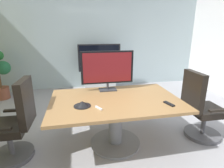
{
  "coord_description": "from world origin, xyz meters",
  "views": [
    {
      "loc": [
        -0.64,
        -2.13,
        1.66
      ],
      "look_at": [
        -0.13,
        0.4,
        0.88
      ],
      "focal_mm": 28.22,
      "sensor_mm": 36.0,
      "label": 1
    }
  ],
  "objects_px": {
    "office_chair_left": "(15,127)",
    "tv_monitor": "(107,69)",
    "remote_control": "(169,104)",
    "office_chair_right": "(200,111)",
    "conference_phone": "(82,104)",
    "potted_plant": "(0,73)",
    "conference_table": "(115,111)",
    "wall_display_unit": "(100,74)"
  },
  "relations": [
    {
      "from": "tv_monitor",
      "to": "conference_phone",
      "type": "height_order",
      "value": "tv_monitor"
    },
    {
      "from": "conference_phone",
      "to": "office_chair_left",
      "type": "bearing_deg",
      "value": 171.85
    },
    {
      "from": "conference_table",
      "to": "remote_control",
      "type": "relative_size",
      "value": 10.71
    },
    {
      "from": "office_chair_right",
      "to": "tv_monitor",
      "type": "height_order",
      "value": "tv_monitor"
    },
    {
      "from": "potted_plant",
      "to": "conference_phone",
      "type": "height_order",
      "value": "potted_plant"
    },
    {
      "from": "tv_monitor",
      "to": "remote_control",
      "type": "height_order",
      "value": "tv_monitor"
    },
    {
      "from": "office_chair_left",
      "to": "remote_control",
      "type": "relative_size",
      "value": 6.41
    },
    {
      "from": "conference_table",
      "to": "potted_plant",
      "type": "bearing_deg",
      "value": 134.98
    },
    {
      "from": "potted_plant",
      "to": "conference_phone",
      "type": "bearing_deg",
      "value": -53.09
    },
    {
      "from": "conference_table",
      "to": "conference_phone",
      "type": "height_order",
      "value": "conference_phone"
    },
    {
      "from": "wall_display_unit",
      "to": "potted_plant",
      "type": "bearing_deg",
      "value": -172.79
    },
    {
      "from": "tv_monitor",
      "to": "wall_display_unit",
      "type": "distance_m",
      "value": 2.38
    },
    {
      "from": "potted_plant",
      "to": "wall_display_unit",
      "type": "bearing_deg",
      "value": 7.21
    },
    {
      "from": "office_chair_left",
      "to": "remote_control",
      "type": "height_order",
      "value": "office_chair_left"
    },
    {
      "from": "office_chair_right",
      "to": "wall_display_unit",
      "type": "height_order",
      "value": "wall_display_unit"
    },
    {
      "from": "office_chair_left",
      "to": "conference_phone",
      "type": "bearing_deg",
      "value": 83.45
    },
    {
      "from": "potted_plant",
      "to": "conference_phone",
      "type": "xyz_separation_m",
      "value": [
        1.91,
        -2.55,
        0.1
      ]
    },
    {
      "from": "office_chair_left",
      "to": "office_chair_right",
      "type": "relative_size",
      "value": 1.0
    },
    {
      "from": "office_chair_right",
      "to": "conference_phone",
      "type": "bearing_deg",
      "value": 94.01
    },
    {
      "from": "conference_table",
      "to": "remote_control",
      "type": "height_order",
      "value": "remote_control"
    },
    {
      "from": "remote_control",
      "to": "office_chair_left",
      "type": "bearing_deg",
      "value": 156.75
    },
    {
      "from": "office_chair_left",
      "to": "remote_control",
      "type": "xyz_separation_m",
      "value": [
        2.0,
        -0.29,
        0.28
      ]
    },
    {
      "from": "office_chair_left",
      "to": "potted_plant",
      "type": "distance_m",
      "value": 2.64
    },
    {
      "from": "office_chair_right",
      "to": "remote_control",
      "type": "xyz_separation_m",
      "value": [
        -0.7,
        -0.24,
        0.28
      ]
    },
    {
      "from": "tv_monitor",
      "to": "conference_phone",
      "type": "xyz_separation_m",
      "value": [
        -0.43,
        -0.58,
        -0.33
      ]
    },
    {
      "from": "conference_table",
      "to": "potted_plant",
      "type": "xyz_separation_m",
      "value": [
        -2.39,
        2.39,
        0.12
      ]
    },
    {
      "from": "conference_phone",
      "to": "remote_control",
      "type": "relative_size",
      "value": 1.29
    },
    {
      "from": "office_chair_left",
      "to": "wall_display_unit",
      "type": "distance_m",
      "value": 3.11
    },
    {
      "from": "wall_display_unit",
      "to": "office_chair_right",
      "type": "bearing_deg",
      "value": -66.3
    },
    {
      "from": "office_chair_left",
      "to": "tv_monitor",
      "type": "height_order",
      "value": "tv_monitor"
    },
    {
      "from": "office_chair_left",
      "to": "tv_monitor",
      "type": "distance_m",
      "value": 1.53
    },
    {
      "from": "potted_plant",
      "to": "office_chair_right",
      "type": "bearing_deg",
      "value": -33.46
    },
    {
      "from": "tv_monitor",
      "to": "wall_display_unit",
      "type": "height_order",
      "value": "tv_monitor"
    },
    {
      "from": "wall_display_unit",
      "to": "remote_control",
      "type": "height_order",
      "value": "wall_display_unit"
    },
    {
      "from": "wall_display_unit",
      "to": "potted_plant",
      "type": "relative_size",
      "value": 1.09
    },
    {
      "from": "conference_table",
      "to": "potted_plant",
      "type": "distance_m",
      "value": 3.38
    },
    {
      "from": "conference_phone",
      "to": "potted_plant",
      "type": "bearing_deg",
      "value": 126.91
    },
    {
      "from": "conference_table",
      "to": "tv_monitor",
      "type": "xyz_separation_m",
      "value": [
        -0.04,
        0.42,
        0.55
      ]
    },
    {
      "from": "conference_phone",
      "to": "remote_control",
      "type": "distance_m",
      "value": 1.14
    },
    {
      "from": "office_chair_right",
      "to": "conference_phone",
      "type": "distance_m",
      "value": 1.85
    },
    {
      "from": "tv_monitor",
      "to": "potted_plant",
      "type": "distance_m",
      "value": 3.09
    },
    {
      "from": "potted_plant",
      "to": "remote_control",
      "type": "xyz_separation_m",
      "value": [
        3.04,
        -2.71,
        0.08
      ]
    }
  ]
}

